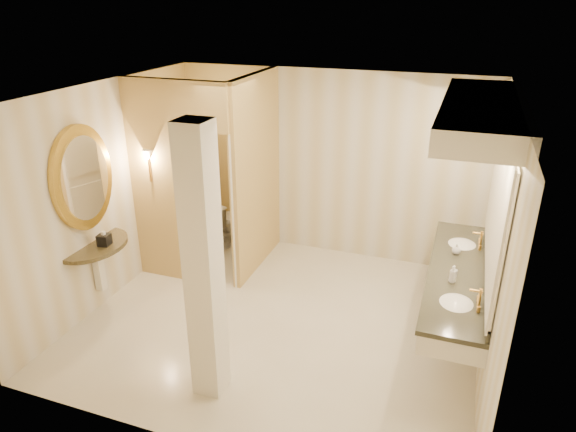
# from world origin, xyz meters

# --- Properties ---
(floor) EXTENTS (4.50, 4.50, 0.00)m
(floor) POSITION_xyz_m (0.00, 0.00, 0.00)
(floor) COLOR beige
(floor) RESTS_ON ground
(ceiling) EXTENTS (4.50, 4.50, 0.00)m
(ceiling) POSITION_xyz_m (0.00, 0.00, 2.70)
(ceiling) COLOR silver
(ceiling) RESTS_ON wall_back
(wall_back) EXTENTS (4.50, 0.02, 2.70)m
(wall_back) POSITION_xyz_m (0.00, 2.00, 1.35)
(wall_back) COLOR beige
(wall_back) RESTS_ON floor
(wall_front) EXTENTS (4.50, 0.02, 2.70)m
(wall_front) POSITION_xyz_m (0.00, -2.00, 1.35)
(wall_front) COLOR beige
(wall_front) RESTS_ON floor
(wall_left) EXTENTS (0.02, 4.00, 2.70)m
(wall_left) POSITION_xyz_m (-2.25, 0.00, 1.35)
(wall_left) COLOR beige
(wall_left) RESTS_ON floor
(wall_right) EXTENTS (0.02, 4.00, 2.70)m
(wall_right) POSITION_xyz_m (2.25, 0.00, 1.35)
(wall_right) COLOR beige
(wall_right) RESTS_ON floor
(toilet_closet) EXTENTS (1.50, 1.55, 2.70)m
(toilet_closet) POSITION_xyz_m (-1.12, 0.97, 1.39)
(toilet_closet) COLOR tan
(toilet_closet) RESTS_ON floor
(wall_sconce) EXTENTS (0.14, 0.14, 0.42)m
(wall_sconce) POSITION_xyz_m (-1.93, 0.43, 1.73)
(wall_sconce) COLOR gold
(wall_sconce) RESTS_ON toilet_closet
(vanity) EXTENTS (0.75, 2.69, 2.09)m
(vanity) POSITION_xyz_m (1.98, 0.33, 1.63)
(vanity) COLOR white
(vanity) RESTS_ON floor
(console_shelf) EXTENTS (0.95, 0.95, 1.92)m
(console_shelf) POSITION_xyz_m (-2.21, -0.46, 1.34)
(console_shelf) COLOR black
(console_shelf) RESTS_ON floor
(pillar) EXTENTS (0.28, 0.28, 2.70)m
(pillar) POSITION_xyz_m (-0.24, -1.31, 1.35)
(pillar) COLOR white
(pillar) RESTS_ON floor
(tissue_box) EXTENTS (0.15, 0.15, 0.13)m
(tissue_box) POSITION_xyz_m (-2.05, -0.44, 0.94)
(tissue_box) COLOR black
(tissue_box) RESTS_ON console_shelf
(toilet) EXTENTS (0.60, 0.82, 0.75)m
(toilet) POSITION_xyz_m (-1.51, 1.69, 0.38)
(toilet) COLOR white
(toilet) RESTS_ON floor
(soap_bottle_a) EXTENTS (0.07, 0.07, 0.13)m
(soap_bottle_a) POSITION_xyz_m (1.90, 0.16, 0.94)
(soap_bottle_a) COLOR beige
(soap_bottle_a) RESTS_ON vanity
(soap_bottle_b) EXTENTS (0.12, 0.12, 0.13)m
(soap_bottle_b) POSITION_xyz_m (1.89, 0.72, 0.94)
(soap_bottle_b) COLOR silver
(soap_bottle_b) RESTS_ON vanity
(soap_bottle_c) EXTENTS (0.10, 0.10, 0.19)m
(soap_bottle_c) POSITION_xyz_m (1.89, 0.04, 0.97)
(soap_bottle_c) COLOR #C6B28C
(soap_bottle_c) RESTS_ON vanity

